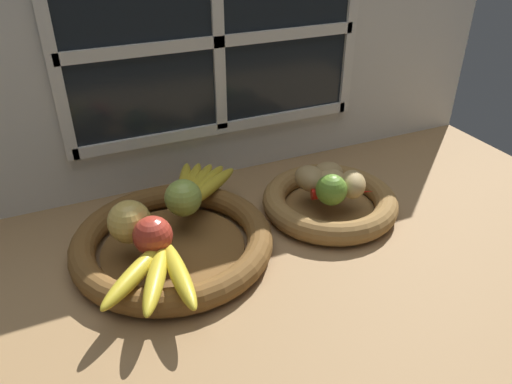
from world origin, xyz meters
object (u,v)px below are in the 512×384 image
object	(u,v)px
potato_back	(328,172)
potato_large	(331,181)
fruit_bowl_left	(173,242)
apple_green_back	(183,198)
banana_bunch_back	(197,186)
fruit_bowl_right	(329,202)
chili_pepper	(343,193)
lime_near	(331,189)
apple_red_front	(153,236)
banana_bunch_front	(157,273)
apple_golden_left	(130,222)
potato_small	(352,184)
potato_oblong	(310,179)

from	to	relation	value
potato_back	potato_large	xyz separation A→B (cm)	(-1.88, -4.13, 0.35)
potato_back	fruit_bowl_left	bearing A→B (deg)	-173.31
apple_green_back	banana_bunch_back	bearing A→B (deg)	54.54
fruit_bowl_right	chili_pepper	size ratio (longest dim) A/B	2.20
fruit_bowl_left	apple_green_back	xyz separation A→B (cm)	(3.78, 4.40, 6.03)
fruit_bowl_right	potato_back	size ratio (longest dim) A/B	4.62
apple_green_back	potato_large	world-z (taller)	apple_green_back
banana_bunch_back	potato_large	xyz separation A→B (cm)	(24.88, -10.97, 1.02)
apple_green_back	potato_back	xyz separation A→B (cm)	(31.44, -0.27, -1.49)
banana_bunch_back	apple_green_back	bearing A→B (deg)	-125.46
lime_near	chili_pepper	world-z (taller)	lime_near
apple_red_front	banana_bunch_front	size ratio (longest dim) A/B	0.36
banana_bunch_front	banana_bunch_back	bearing A→B (deg)	58.64
potato_back	fruit_bowl_right	bearing A→B (deg)	-114.44
fruit_bowl_left	fruit_bowl_right	world-z (taller)	same
potato_large	lime_near	xyz separation A→B (cm)	(-2.43, -3.64, 0.71)
fruit_bowl_left	potato_back	world-z (taller)	potato_back
apple_golden_left	lime_near	bearing A→B (deg)	-5.82
potato_large	apple_green_back	bearing A→B (deg)	171.53
potato_back	potato_large	size ratio (longest dim) A/B	0.97
potato_large	apple_red_front	bearing A→B (deg)	-172.79
apple_red_front	banana_bunch_front	bearing A→B (deg)	-100.29
fruit_bowl_left	apple_golden_left	xyz separation A→B (cm)	(-7.01, 0.23, 6.31)
banana_bunch_back	potato_small	bearing A→B (deg)	-26.62
apple_green_back	banana_bunch_front	distance (cm)	19.03
potato_small	lime_near	size ratio (longest dim) A/B	1.18
apple_red_front	apple_green_back	distance (cm)	12.18
apple_green_back	chili_pepper	xyz separation A→B (cm)	(30.46, -7.40, -2.40)
potato_oblong	potato_large	bearing A→B (deg)	-37.87
apple_red_front	potato_large	world-z (taller)	apple_red_front
apple_red_front	banana_bunch_front	xyz separation A→B (cm)	(-1.32, -7.29, -1.89)
lime_near	chili_pepper	size ratio (longest dim) A/B	0.49
apple_red_front	potato_small	distance (cm)	40.64
apple_red_front	chili_pepper	world-z (taller)	apple_red_front
fruit_bowl_right	potato_oblong	bearing A→B (deg)	142.13
banana_bunch_back	potato_back	size ratio (longest dim) A/B	3.11
chili_pepper	apple_golden_left	bearing A→B (deg)	-166.17
fruit_bowl_right	potato_small	distance (cm)	6.64
potato_oblong	banana_bunch_front	bearing A→B (deg)	-157.55
apple_green_back	potato_small	distance (cm)	33.41
potato_back	potato_large	distance (cm)	4.55
fruit_bowl_right	apple_green_back	world-z (taller)	apple_green_back
fruit_bowl_right	apple_red_front	bearing A→B (deg)	-172.79
fruit_bowl_right	apple_golden_left	distance (cm)	40.84
fruit_bowl_right	potato_small	world-z (taller)	potato_small
banana_bunch_front	potato_large	world-z (taller)	potato_large
potato_oblong	lime_near	world-z (taller)	lime_near
apple_golden_left	banana_bunch_back	world-z (taller)	apple_golden_left
banana_bunch_front	potato_oblong	bearing A→B (deg)	22.45
potato_large	chili_pepper	xyz separation A→B (cm)	(0.90, -3.00, -1.25)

